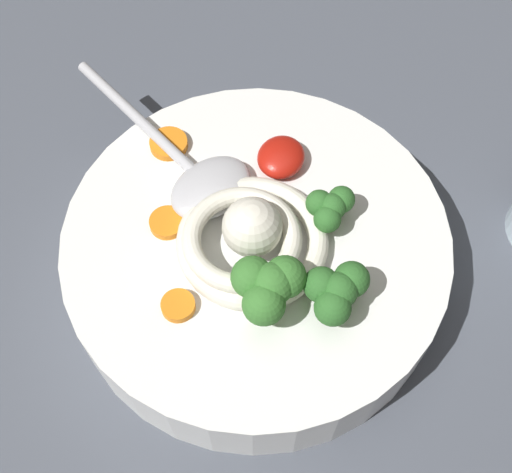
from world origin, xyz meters
TOP-DOWN VIEW (x-y plane):
  - table_slab at (0.00, 0.00)cm, footprint 90.82×90.82cm
  - soup_bowl at (-3.26, 3.22)cm, footprint 25.98×25.98cm
  - noodle_pile at (-2.32, 3.17)cm, footprint 10.90×10.68cm
  - soup_spoon at (-5.70, -2.19)cm, footprint 10.17×17.08cm
  - chili_sauce_dollop at (-9.38, 2.47)cm, footprint 3.63×3.27cm
  - broccoli_floret_near_spoon at (-0.57, 9.60)cm, footprint 4.40×3.79cm
  - broccoli_floret_left at (0.79, 5.83)cm, footprint 5.14×4.42cm
  - broccoli_floret_right at (-6.24, 7.17)cm, footprint 3.53×3.04cm
  - carrot_slice_extra_b at (-1.74, -2.55)cm, footprint 2.40×2.40cm
  - carrot_slice_beside_noodles at (3.36, 0.82)cm, footprint 2.14×2.14cm
  - carrot_slice_front at (-7.65, -5.48)cm, footprint 2.72×2.72cm

SIDE VIEW (x-z plane):
  - table_slab at x=0.00cm, z-range 0.00..2.59cm
  - soup_bowl at x=-3.26cm, z-range 2.68..7.98cm
  - carrot_slice_extra_b at x=-1.74cm, z-range 7.89..8.48cm
  - carrot_slice_front at x=-7.65cm, z-range 7.89..8.48cm
  - carrot_slice_beside_noodles at x=3.36cm, z-range 7.89..8.49cm
  - soup_spoon at x=-5.70cm, z-range 7.89..9.49cm
  - chili_sauce_dollop at x=-9.38cm, z-range 7.89..9.53cm
  - noodle_pile at x=-2.32cm, z-range 7.07..11.45cm
  - broccoli_floret_right at x=-6.24cm, z-range 8.25..11.04cm
  - broccoli_floret_near_spoon at x=-0.57cm, z-range 8.33..11.82cm
  - broccoli_floret_left at x=0.79cm, z-range 8.41..12.47cm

